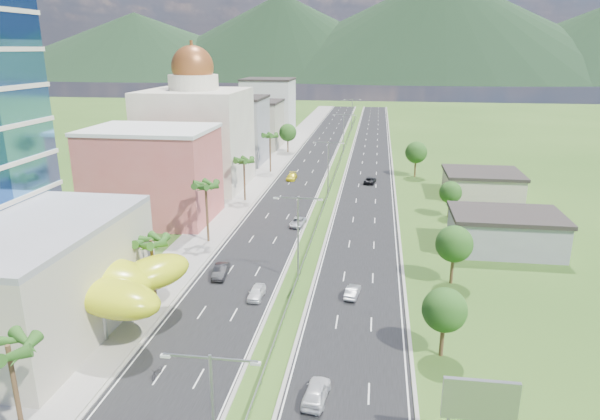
% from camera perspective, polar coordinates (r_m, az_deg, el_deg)
% --- Properties ---
extents(ground, '(500.00, 500.00, 0.00)m').
position_cam_1_polar(ground, '(59.14, -1.65, -11.49)').
color(ground, '#2D5119').
rests_on(ground, ground).
extents(road_left, '(11.00, 260.00, 0.04)m').
position_cam_1_polar(road_left, '(144.95, 1.51, 5.72)').
color(road_left, black).
rests_on(road_left, ground).
extents(road_right, '(11.00, 260.00, 0.04)m').
position_cam_1_polar(road_right, '(144.01, 7.47, 5.51)').
color(road_right, black).
rests_on(road_right, ground).
extents(sidewalk_left, '(7.00, 260.00, 0.12)m').
position_cam_1_polar(sidewalk_left, '(146.34, -2.21, 5.84)').
color(sidewalk_left, gray).
rests_on(sidewalk_left, ground).
extents(median_guardrail, '(0.10, 216.06, 0.76)m').
position_cam_1_polar(median_guardrail, '(126.58, 3.92, 4.32)').
color(median_guardrail, gray).
rests_on(median_guardrail, ground).
extents(streetlight_median_a, '(6.04, 0.25, 11.00)m').
position_cam_1_polar(streetlight_median_a, '(35.04, -9.24, -20.93)').
color(streetlight_median_a, gray).
rests_on(streetlight_median_a, ground).
extents(streetlight_median_b, '(6.04, 0.25, 11.00)m').
position_cam_1_polar(streetlight_median_b, '(65.49, -0.21, -2.14)').
color(streetlight_median_b, gray).
rests_on(streetlight_median_b, ground).
extents(streetlight_median_c, '(6.04, 0.25, 11.00)m').
position_cam_1_polar(streetlight_median_c, '(103.86, 3.04, 5.01)').
color(streetlight_median_c, gray).
rests_on(streetlight_median_c, ground).
extents(streetlight_median_d, '(6.04, 0.25, 11.00)m').
position_cam_1_polar(streetlight_median_d, '(148.06, 4.67, 8.55)').
color(streetlight_median_d, gray).
rests_on(streetlight_median_d, ground).
extents(streetlight_median_e, '(6.04, 0.25, 11.00)m').
position_cam_1_polar(streetlight_median_e, '(192.64, 5.57, 10.46)').
color(streetlight_median_e, gray).
rests_on(streetlight_median_e, ground).
extents(lime_canopy, '(18.00, 15.00, 7.40)m').
position_cam_1_polar(lime_canopy, '(60.10, -21.68, -7.00)').
color(lime_canopy, '#BDC813').
rests_on(lime_canopy, ground).
extents(pink_shophouse, '(20.00, 15.00, 15.00)m').
position_cam_1_polar(pink_shophouse, '(93.43, -15.42, 3.54)').
color(pink_shophouse, '#C0564F').
rests_on(pink_shophouse, ground).
extents(domed_building, '(20.00, 20.00, 28.70)m').
position_cam_1_polar(domed_building, '(113.77, -11.01, 8.12)').
color(domed_building, beige).
rests_on(domed_building, ground).
extents(midrise_grey, '(16.00, 15.00, 16.00)m').
position_cam_1_polar(midrise_grey, '(137.59, -7.15, 8.37)').
color(midrise_grey, gray).
rests_on(midrise_grey, ground).
extents(midrise_beige, '(16.00, 15.00, 13.00)m').
position_cam_1_polar(midrise_beige, '(158.90, -5.04, 9.02)').
color(midrise_beige, '#B4AD94').
rests_on(midrise_beige, ground).
extents(midrise_white, '(16.00, 15.00, 18.00)m').
position_cam_1_polar(midrise_white, '(180.91, -3.38, 10.81)').
color(midrise_white, silver).
rests_on(midrise_white, ground).
extents(billboard, '(5.20, 0.35, 6.20)m').
position_cam_1_polar(billboard, '(41.57, 18.64, -18.86)').
color(billboard, gray).
rests_on(billboard, ground).
extents(shed_near, '(15.00, 10.00, 5.00)m').
position_cam_1_polar(shed_near, '(82.61, 21.03, -2.33)').
color(shed_near, gray).
rests_on(shed_near, ground).
extents(shed_far, '(14.00, 12.00, 4.40)m').
position_cam_1_polar(shed_far, '(111.33, 18.83, 2.52)').
color(shed_far, '#B4AD94').
rests_on(shed_far, ground).
extents(palm_tree_a, '(3.60, 3.60, 9.10)m').
position_cam_1_polar(palm_tree_a, '(43.17, -28.66, -13.11)').
color(palm_tree_a, '#47301C').
rests_on(palm_tree_a, ground).
extents(palm_tree_b, '(3.60, 3.60, 8.10)m').
position_cam_1_polar(palm_tree_b, '(62.31, -15.60, -3.50)').
color(palm_tree_b, '#47301C').
rests_on(palm_tree_b, ground).
extents(palm_tree_c, '(3.60, 3.60, 9.60)m').
position_cam_1_polar(palm_tree_c, '(79.71, -10.02, 2.39)').
color(palm_tree_c, '#47301C').
rests_on(palm_tree_c, ground).
extents(palm_tree_d, '(3.60, 3.60, 8.60)m').
position_cam_1_polar(palm_tree_d, '(101.44, -6.00, 5.11)').
color(palm_tree_d, '#47301C').
rests_on(palm_tree_d, ground).
extents(palm_tree_e, '(3.60, 3.60, 9.40)m').
position_cam_1_polar(palm_tree_e, '(125.28, -3.23, 7.78)').
color(palm_tree_e, '#47301C').
rests_on(palm_tree_e, ground).
extents(leafy_tree_lfar, '(4.90, 4.90, 8.05)m').
position_cam_1_polar(leafy_tree_lfar, '(149.99, -1.32, 8.26)').
color(leafy_tree_lfar, '#47301C').
rests_on(leafy_tree_lfar, ground).
extents(leafy_tree_ra, '(4.20, 4.20, 6.90)m').
position_cam_1_polar(leafy_tree_ra, '(52.25, 15.16, -10.27)').
color(leafy_tree_ra, '#47301C').
rests_on(leafy_tree_ra, ground).
extents(leafy_tree_rb, '(4.55, 4.55, 7.47)m').
position_cam_1_polar(leafy_tree_rb, '(67.99, 16.13, -3.51)').
color(leafy_tree_rb, '#47301C').
rests_on(leafy_tree_rb, ground).
extents(leafy_tree_rc, '(3.85, 3.85, 6.33)m').
position_cam_1_polar(leafy_tree_rc, '(95.15, 15.76, 1.81)').
color(leafy_tree_rc, '#47301C').
rests_on(leafy_tree_rc, ground).
extents(leafy_tree_rd, '(4.90, 4.90, 8.05)m').
position_cam_1_polar(leafy_tree_rd, '(123.63, 12.29, 6.01)').
color(leafy_tree_rd, '#47301C').
rests_on(leafy_tree_rd, ground).
extents(mountain_ridge, '(860.00, 140.00, 90.00)m').
position_cam_1_polar(mountain_ridge, '(504.59, 14.40, 13.20)').
color(mountain_ridge, black).
rests_on(mountain_ridge, ground).
extents(car_white_near_left, '(1.67, 4.03, 1.37)m').
position_cam_1_polar(car_white_near_left, '(63.43, -4.66, -8.74)').
color(car_white_near_left, white).
rests_on(car_white_near_left, road_left).
extents(car_dark_left, '(2.00, 4.74, 1.52)m').
position_cam_1_polar(car_dark_left, '(69.48, -8.45, -6.44)').
color(car_dark_left, black).
rests_on(car_dark_left, road_left).
extents(car_silver_mid_left, '(2.55, 4.77, 1.27)m').
position_cam_1_polar(car_silver_mid_left, '(87.90, -0.23, -1.29)').
color(car_silver_mid_left, '#B9BBC1').
rests_on(car_silver_mid_left, road_left).
extents(car_yellow_far_left, '(1.98, 4.85, 1.41)m').
position_cam_1_polar(car_yellow_far_left, '(118.88, -0.89, 3.59)').
color(car_yellow_far_left, yellow).
rests_on(car_yellow_far_left, road_left).
extents(car_white_near_right, '(2.30, 4.77, 1.57)m').
position_cam_1_polar(car_white_near_right, '(46.76, 1.74, -18.81)').
color(car_white_near_right, silver).
rests_on(car_white_near_right, road_right).
extents(car_silver_right, '(1.90, 4.05, 1.28)m').
position_cam_1_polar(car_silver_right, '(63.84, 5.63, -8.64)').
color(car_silver_right, '#A5A6AC').
rests_on(car_silver_right, road_right).
extents(car_dark_far_right, '(2.90, 5.01, 1.31)m').
position_cam_1_polar(car_dark_far_right, '(116.64, 7.48, 3.16)').
color(car_dark_far_right, black).
rests_on(car_dark_far_right, road_right).
extents(motorcycle, '(0.75, 1.88, 1.17)m').
position_cam_1_polar(motorcycle, '(51.20, -15.01, -16.22)').
color(motorcycle, black).
rests_on(motorcycle, road_left).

